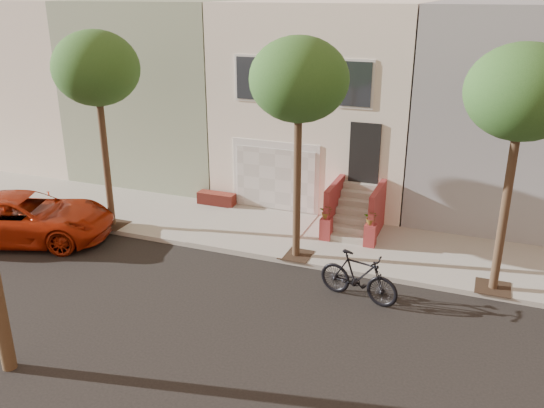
% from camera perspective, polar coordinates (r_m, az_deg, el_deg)
% --- Properties ---
extents(ground, '(90.00, 90.00, 0.00)m').
position_cam_1_polar(ground, '(14.28, -6.67, -11.35)').
color(ground, black).
rests_on(ground, ground).
extents(sidewalk, '(40.00, 3.70, 0.15)m').
position_cam_1_polar(sidewalk, '(18.58, 0.93, -3.03)').
color(sidewalk, '#9B998D').
rests_on(sidewalk, ground).
extents(house_row, '(33.10, 11.70, 7.00)m').
position_cam_1_polar(house_row, '(22.92, 6.14, 10.76)').
color(house_row, beige).
rests_on(house_row, sidewalk).
extents(tree_left, '(2.70, 2.57, 6.30)m').
position_cam_1_polar(tree_left, '(18.58, -17.17, 12.72)').
color(tree_left, '#2D2116').
rests_on(tree_left, sidewalk).
extents(tree_mid, '(2.70, 2.57, 6.30)m').
position_cam_1_polar(tree_mid, '(15.48, 2.70, 12.16)').
color(tree_mid, '#2D2116').
rests_on(tree_mid, sidewalk).
extents(tree_right, '(2.70, 2.57, 6.30)m').
position_cam_1_polar(tree_right, '(14.72, 23.77, 10.03)').
color(tree_right, '#2D2116').
rests_on(tree_right, sidewalk).
extents(pickup_truck, '(6.02, 4.20, 1.53)m').
position_cam_1_polar(pickup_truck, '(19.69, -23.49, -1.26)').
color(pickup_truck, '#A8260B').
rests_on(pickup_truck, ground).
extents(motorcycle, '(2.25, 1.08, 1.30)m').
position_cam_1_polar(motorcycle, '(14.87, 8.64, -7.19)').
color(motorcycle, black).
rests_on(motorcycle, ground).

